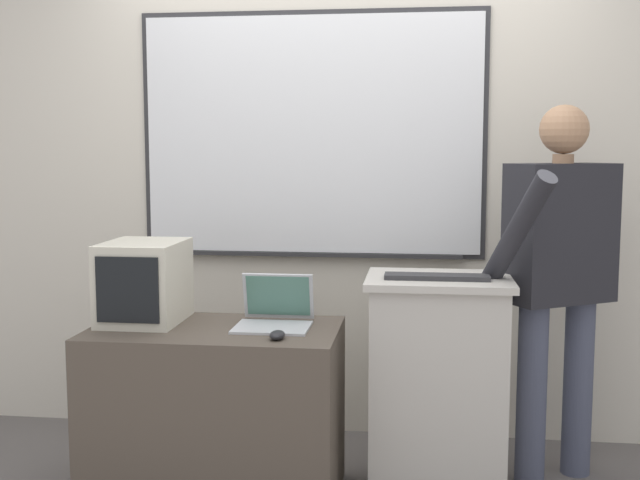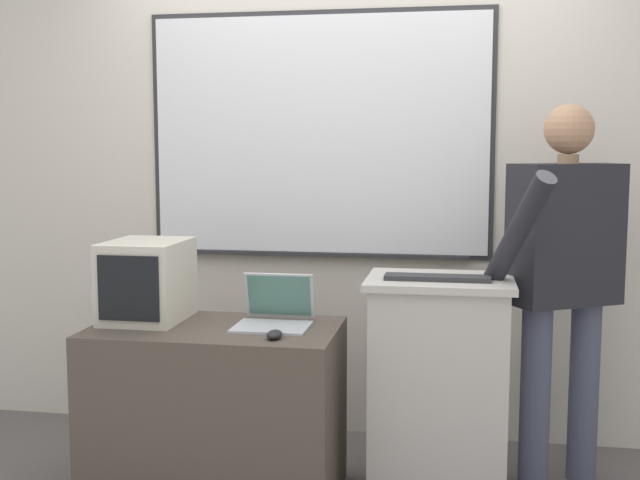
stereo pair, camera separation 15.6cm
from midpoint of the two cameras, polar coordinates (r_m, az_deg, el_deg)
back_wall at (r=4.12m, az=3.10°, el=4.62°), size 6.40×0.17×2.66m
lectern_podium at (r=3.52m, az=9.69°, el=-10.17°), size 0.61×0.48×0.94m
side_desk at (r=3.50m, az=-6.09°, el=-12.01°), size 1.04×0.60×0.73m
person_presenter at (r=3.63m, az=18.18°, el=-1.80°), size 0.63×0.73×1.66m
laptop at (r=3.41m, az=-1.85°, el=-5.01°), size 0.31×0.31×0.21m
wireless_keyboard at (r=3.35m, az=9.67°, el=-2.67°), size 0.43×0.11×0.02m
computer_mouse_by_laptop at (r=3.16m, az=-1.84°, el=-6.74°), size 0.06×0.10×0.03m
crt_monitor at (r=3.54m, az=-10.97°, el=-2.85°), size 0.32×0.40×0.35m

